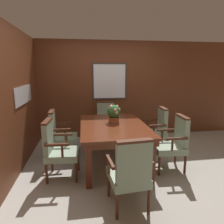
{
  "coord_description": "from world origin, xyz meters",
  "views": [
    {
      "loc": [
        -0.6,
        -3.32,
        1.73
      ],
      "look_at": [
        -0.06,
        0.31,
        0.96
      ],
      "focal_mm": 32.0,
      "sensor_mm": 36.0,
      "label": 1
    }
  ],
  "objects_px": {
    "dining_table": "(113,129)",
    "chair_head_far": "(106,121)",
    "potted_plant": "(114,113)",
    "chair_head_near": "(130,172)",
    "chair_left_far": "(60,133)",
    "chair_left_near": "(57,148)",
    "chair_right_far": "(156,129)",
    "chair_right_near": "(173,142)"
  },
  "relations": [
    {
      "from": "dining_table",
      "to": "chair_right_near",
      "type": "relative_size",
      "value": 1.79
    },
    {
      "from": "chair_left_near",
      "to": "potted_plant",
      "type": "distance_m",
      "value": 1.2
    },
    {
      "from": "chair_left_far",
      "to": "chair_right_far",
      "type": "distance_m",
      "value": 1.98
    },
    {
      "from": "dining_table",
      "to": "chair_right_far",
      "type": "height_order",
      "value": "chair_right_far"
    },
    {
      "from": "chair_left_far",
      "to": "potted_plant",
      "type": "relative_size",
      "value": 2.82
    },
    {
      "from": "chair_right_near",
      "to": "chair_right_far",
      "type": "xyz_separation_m",
      "value": [
        -0.03,
        0.77,
        0.0
      ]
    },
    {
      "from": "chair_head_far",
      "to": "chair_right_far",
      "type": "xyz_separation_m",
      "value": [
        0.96,
        -0.85,
        0.0
      ]
    },
    {
      "from": "chair_head_far",
      "to": "potted_plant",
      "type": "relative_size",
      "value": 2.82
    },
    {
      "from": "chair_head_near",
      "to": "potted_plant",
      "type": "xyz_separation_m",
      "value": [
        0.03,
        1.43,
        0.42
      ]
    },
    {
      "from": "chair_right_near",
      "to": "chair_left_near",
      "type": "bearing_deg",
      "value": -87.36
    },
    {
      "from": "chair_right_far",
      "to": "potted_plant",
      "type": "height_order",
      "value": "potted_plant"
    },
    {
      "from": "chair_left_far",
      "to": "dining_table",
      "type": "bearing_deg",
      "value": -113.18
    },
    {
      "from": "chair_right_near",
      "to": "chair_right_far",
      "type": "distance_m",
      "value": 0.77
    },
    {
      "from": "dining_table",
      "to": "chair_head_near",
      "type": "distance_m",
      "value": 1.3
    },
    {
      "from": "dining_table",
      "to": "potted_plant",
      "type": "distance_m",
      "value": 0.3
    },
    {
      "from": "chair_head_near",
      "to": "chair_left_near",
      "type": "bearing_deg",
      "value": -48.55
    },
    {
      "from": "dining_table",
      "to": "chair_right_near",
      "type": "bearing_deg",
      "value": -20.91
    },
    {
      "from": "dining_table",
      "to": "chair_left_near",
      "type": "height_order",
      "value": "chair_left_near"
    },
    {
      "from": "chair_head_far",
      "to": "chair_left_near",
      "type": "bearing_deg",
      "value": -120.58
    },
    {
      "from": "chair_left_far",
      "to": "chair_right_near",
      "type": "height_order",
      "value": "same"
    },
    {
      "from": "chair_left_near",
      "to": "chair_right_near",
      "type": "xyz_separation_m",
      "value": [
        1.97,
        -0.01,
        0.0
      ]
    },
    {
      "from": "dining_table",
      "to": "chair_left_near",
      "type": "relative_size",
      "value": 1.79
    },
    {
      "from": "chair_head_far",
      "to": "chair_right_near",
      "type": "bearing_deg",
      "value": -57.89
    },
    {
      "from": "dining_table",
      "to": "chair_left_far",
      "type": "bearing_deg",
      "value": 158.4
    },
    {
      "from": "chair_left_near",
      "to": "potted_plant",
      "type": "height_order",
      "value": "potted_plant"
    },
    {
      "from": "dining_table",
      "to": "chair_head_near",
      "type": "relative_size",
      "value": 1.79
    },
    {
      "from": "potted_plant",
      "to": "chair_head_far",
      "type": "bearing_deg",
      "value": 90.95
    },
    {
      "from": "dining_table",
      "to": "chair_left_far",
      "type": "xyz_separation_m",
      "value": [
        -1.0,
        0.4,
        -0.15
      ]
    },
    {
      "from": "chair_left_near",
      "to": "chair_right_far",
      "type": "distance_m",
      "value": 2.09
    },
    {
      "from": "chair_head_far",
      "to": "chair_right_near",
      "type": "distance_m",
      "value": 1.9
    },
    {
      "from": "dining_table",
      "to": "chair_left_far",
      "type": "height_order",
      "value": "chair_left_far"
    },
    {
      "from": "chair_head_near",
      "to": "chair_head_far",
      "type": "bearing_deg",
      "value": -95.25
    },
    {
      "from": "chair_head_far",
      "to": "chair_right_near",
      "type": "relative_size",
      "value": 1.0
    },
    {
      "from": "dining_table",
      "to": "chair_head_far",
      "type": "relative_size",
      "value": 1.79
    },
    {
      "from": "potted_plant",
      "to": "chair_left_near",
      "type": "bearing_deg",
      "value": -153.09
    },
    {
      "from": "chair_left_near",
      "to": "potted_plant",
      "type": "xyz_separation_m",
      "value": [
        1.0,
        0.51,
        0.42
      ]
    },
    {
      "from": "dining_table",
      "to": "chair_right_near",
      "type": "distance_m",
      "value": 1.09
    },
    {
      "from": "dining_table",
      "to": "potted_plant",
      "type": "relative_size",
      "value": 5.03
    },
    {
      "from": "dining_table",
      "to": "potted_plant",
      "type": "xyz_separation_m",
      "value": [
        0.03,
        0.14,
        0.27
      ]
    },
    {
      "from": "chair_head_far",
      "to": "chair_right_near",
      "type": "xyz_separation_m",
      "value": [
        0.99,
        -1.62,
        0.0
      ]
    },
    {
      "from": "dining_table",
      "to": "chair_head_far",
      "type": "bearing_deg",
      "value": 89.31
    },
    {
      "from": "dining_table",
      "to": "chair_right_near",
      "type": "height_order",
      "value": "chair_right_near"
    }
  ]
}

